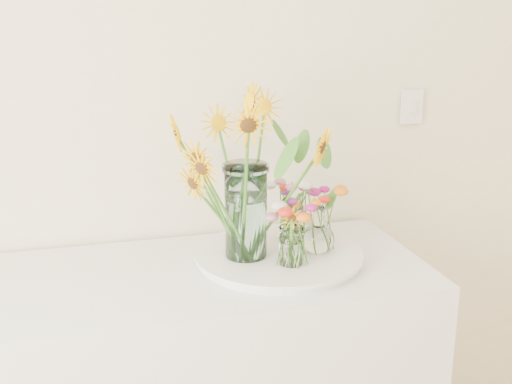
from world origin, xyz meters
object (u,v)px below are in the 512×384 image
mason_jar (246,211)px  small_vase_c (292,225)px  tray (279,258)px  small_vase_a (291,246)px  small_vase_b (318,229)px

mason_jar → small_vase_c: 0.20m
tray → small_vase_a: size_ratio=4.09×
small_vase_b → small_vase_c: size_ratio=1.18×
tray → mason_jar: size_ratio=1.68×
small_vase_a → small_vase_c: (0.06, 0.17, 0.00)m
tray → small_vase_b: (0.12, -0.02, 0.08)m
small_vase_b → small_vase_a: bearing=-144.2°
mason_jar → small_vase_c: bearing=24.6°
small_vase_a → small_vase_c: small_vase_c is taller
tray → mason_jar: bearing=-179.0°
tray → mason_jar: 0.19m
tray → small_vase_a: bearing=-86.0°
tray → small_vase_c: small_vase_c is taller
tray → small_vase_c: bearing=48.7°
small_vase_a → small_vase_b: (0.11, 0.08, 0.01)m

